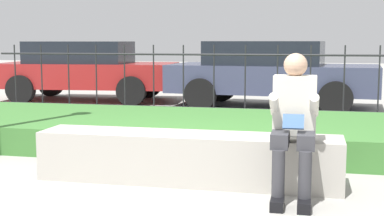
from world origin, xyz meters
TOP-DOWN VIEW (x-y plane):
  - ground_plane at (0.00, 0.00)m, footprint 60.00×60.00m
  - stone_bench at (0.15, 0.00)m, footprint 2.99×0.54m
  - person_seated_reader at (1.19, -0.31)m, footprint 0.42×0.73m
  - grass_berm at (0.00, 1.95)m, footprint 10.40×2.50m
  - iron_fence at (-0.00, 3.74)m, footprint 8.40×0.03m
  - car_parked_left at (-3.84, 6.62)m, footprint 4.21×2.17m
  - car_parked_center at (0.50, 6.22)m, footprint 4.39×2.22m

SIDE VIEW (x-z plane):
  - ground_plane at x=0.00m, z-range 0.00..0.00m
  - grass_berm at x=0.00m, z-range 0.00..0.34m
  - stone_bench at x=0.15m, z-range -0.03..0.46m
  - iron_fence at x=0.00m, z-range 0.03..1.36m
  - person_seated_reader at x=1.19m, z-range 0.07..1.35m
  - car_parked_left at x=-3.84m, z-range 0.05..1.43m
  - car_parked_center at x=0.50m, z-range 0.05..1.44m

